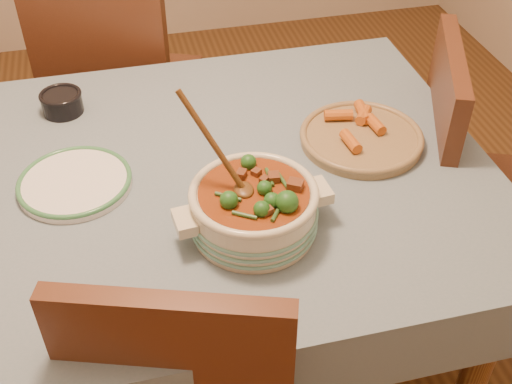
# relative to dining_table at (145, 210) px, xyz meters

# --- Properties ---
(floor) EXTENTS (4.50, 4.50, 0.00)m
(floor) POSITION_rel_dining_table_xyz_m (0.00, 0.00, -0.66)
(floor) COLOR #4B2D15
(floor) RESTS_ON ground
(dining_table) EXTENTS (1.68, 1.08, 0.76)m
(dining_table) POSITION_rel_dining_table_xyz_m (0.00, 0.00, 0.00)
(dining_table) COLOR brown
(dining_table) RESTS_ON floor
(stew_casserole) EXTENTS (0.34, 0.28, 0.32)m
(stew_casserole) POSITION_rel_dining_table_xyz_m (0.22, -0.22, 0.16)
(stew_casserole) COLOR beige
(stew_casserole) RESTS_ON dining_table
(white_plate) EXTENTS (0.30, 0.30, 0.02)m
(white_plate) POSITION_rel_dining_table_xyz_m (-0.15, 0.01, 0.10)
(white_plate) COLOR white
(white_plate) RESTS_ON dining_table
(condiment_bowl) EXTENTS (0.12, 0.12, 0.06)m
(condiment_bowl) POSITION_rel_dining_table_xyz_m (-0.17, 0.34, 0.12)
(condiment_bowl) COLOR black
(condiment_bowl) RESTS_ON dining_table
(fried_plate) EXTENTS (0.38, 0.38, 0.05)m
(fried_plate) POSITION_rel_dining_table_xyz_m (0.56, 0.02, 0.11)
(fried_plate) COLOR #937751
(fried_plate) RESTS_ON dining_table
(chair_far) EXTENTS (0.59, 0.59, 0.98)m
(chair_far) POSITION_rel_dining_table_xyz_m (-0.02, 0.81, -0.11)
(chair_far) COLOR #552B1A
(chair_far) RESTS_ON floor
(chair_right) EXTENTS (0.57, 0.57, 0.94)m
(chair_right) POSITION_rel_dining_table_xyz_m (0.91, 0.04, -0.13)
(chair_right) COLOR #552B1A
(chair_right) RESTS_ON floor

